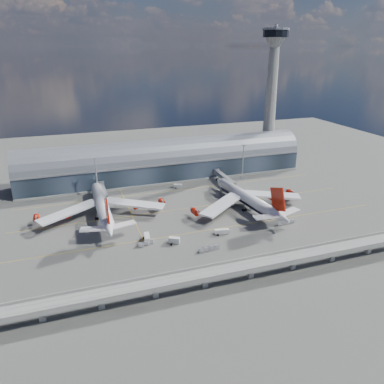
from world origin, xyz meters
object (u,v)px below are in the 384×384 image
object	(u,v)px
service_truck_4	(232,203)
service_truck_0	(147,238)
service_truck_3	(280,210)
floodlight_mast_right	(243,161)
service_truck_2	(222,232)
floodlight_mast_left	(97,176)
cargo_train_2	(286,222)
control_tower	(271,99)
airliner_right	(248,199)
cargo_train_1	(209,249)
service_truck_1	(174,240)
service_truck_5	(178,186)
cargo_train_0	(146,243)
airliner_left	(102,207)

from	to	relation	value
service_truck_4	service_truck_0	bearing A→B (deg)	-146.94
service_truck_0	service_truck_3	size ratio (longest dim) A/B	1.13
floodlight_mast_right	service_truck_2	size ratio (longest dim) A/B	3.39
floodlight_mast_left	cargo_train_2	size ratio (longest dim) A/B	2.45
control_tower	floodlight_mast_right	bearing A→B (deg)	-141.34
airliner_right	service_truck_2	bearing A→B (deg)	-144.00
control_tower	airliner_right	distance (m)	102.82
airliner_right	service_truck_3	distance (m)	19.70
floodlight_mast_left	cargo_train_1	distance (m)	95.11
service_truck_1	service_truck_2	bearing A→B (deg)	-59.24
airliner_right	service_truck_4	distance (m)	10.95
control_tower	service_truck_5	distance (m)	101.06
floodlight_mast_right	control_tower	bearing A→B (deg)	38.66
control_tower	floodlight_mast_left	distance (m)	143.01
floodlight_mast_right	service_truck_2	world-z (taller)	floodlight_mast_right
service_truck_3	cargo_train_1	bearing A→B (deg)	-157.85
service_truck_0	service_truck_5	bearing A→B (deg)	70.35
cargo_train_1	service_truck_2	bearing A→B (deg)	-35.40
service_truck_5	cargo_train_2	bearing A→B (deg)	-129.86
service_truck_5	control_tower	bearing A→B (deg)	-49.34
floodlight_mast_left	cargo_train_1	size ratio (longest dim) A/B	2.41
service_truck_0	cargo_train_1	world-z (taller)	service_truck_0
service_truck_2	service_truck_0	bearing A→B (deg)	94.48
cargo_train_1	cargo_train_0	bearing A→B (deg)	67.98
service_truck_5	cargo_train_1	world-z (taller)	service_truck_5
service_truck_1	service_truck_4	world-z (taller)	service_truck_1
service_truck_2	cargo_train_0	distance (m)	38.59
airliner_left	service_truck_5	bearing A→B (deg)	30.67
floodlight_mast_left	cargo_train_2	world-z (taller)	floodlight_mast_left
service_truck_3	service_truck_1	bearing A→B (deg)	-171.84
service_truck_3	cargo_train_0	world-z (taller)	service_truck_3
airliner_left	service_truck_2	size ratio (longest dim) A/B	9.94
control_tower	floodlight_mast_right	distance (m)	58.76
service_truck_1	service_truck_4	size ratio (longest dim) A/B	1.20
cargo_train_0	service_truck_4	bearing A→B (deg)	-43.51
floodlight_mast_right	service_truck_3	size ratio (longest dim) A/B	3.68
service_truck_5	cargo_train_2	size ratio (longest dim) A/B	0.54
service_truck_0	service_truck_4	world-z (taller)	service_truck_0
airliner_right	cargo_train_1	world-z (taller)	airliner_right
service_truck_0	service_truck_1	distance (m)	13.54
control_tower	cargo_train_0	distance (m)	162.73
control_tower	service_truck_5	xyz separation A→B (m)	(-82.85, -28.53, -50.33)
airliner_right	service_truck_0	xyz separation A→B (m)	(-64.03, -19.79, -4.39)
service_truck_1	service_truck_3	distance (m)	68.24
service_truck_2	cargo_train_0	world-z (taller)	service_truck_2
service_truck_1	cargo_train_1	distance (m)	17.89
airliner_left	service_truck_3	distance (m)	99.83
service_truck_4	service_truck_3	bearing A→B (deg)	-35.38
floodlight_mast_right	service_truck_0	distance (m)	107.15
control_tower	airliner_right	xyz separation A→B (m)	(-54.39, -74.38, -45.62)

